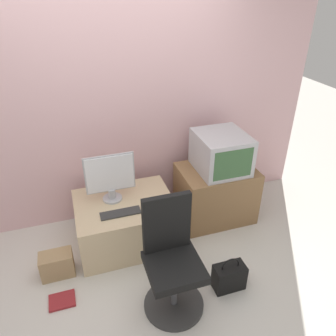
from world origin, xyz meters
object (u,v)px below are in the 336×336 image
Objects in this scene: book at (62,301)px; cardboard_box_lower at (57,264)px; crt_tv at (221,152)px; keyboard at (121,213)px; main_monitor at (110,177)px; office_chair at (172,264)px; handbag at (229,277)px; mouse at (147,209)px.

cardboard_box_lower is at bearing 92.60° from book.
book is at bearing -158.85° from crt_tv.
keyboard is at bearing -167.08° from crt_tv.
office_chair is at bearing -72.04° from main_monitor.
main_monitor is 1.40m from handbag.
keyboard reaches higher than cardboard_box_lower.
crt_tv is 1.32m from office_chair.
office_chair is (0.02, -0.65, -0.07)m from mouse.
keyboard is 1.29× the size of cardboard_box_lower.
crt_tv is at bearing 70.94° from handbag.
keyboard is at bearing -83.01° from main_monitor.
crt_tv is 1.23m from handbag.
cardboard_box_lower is (-0.90, 0.59, -0.30)m from office_chair.
keyboard is at bearing 111.78° from office_chair.
handbag is at bearing -23.46° from cardboard_box_lower.
mouse is at bearing -45.16° from main_monitor.
cardboard_box_lower is 0.34m from book.
office_chair reaches higher than cardboard_box_lower.
main_monitor reaches higher than mouse.
keyboard is at bearing 174.21° from mouse.
main_monitor reaches higher than cardboard_box_lower.
mouse reaches higher than keyboard.
office_chair is at bearing 176.98° from handbag.
mouse is 0.95m from handbag.
book is (-0.88, 0.27, -0.41)m from office_chair.
handbag reaches higher than book.
crt_tv is 2.55× the size of book.
crt_tv is (1.12, 0.26, 0.33)m from keyboard.
main_monitor is 0.36m from keyboard.
book is (-1.40, 0.29, -0.11)m from handbag.
keyboard reaches higher than handbag.
office_chair reaches higher than book.
main_monitor is 0.92m from cardboard_box_lower.
office_chair is 1.12m from cardboard_box_lower.
main_monitor is at bearing 30.25° from cardboard_box_lower.
keyboard is 1.12m from handbag.
main_monitor reaches higher than keyboard.
book is at bearing -145.95° from keyboard.
office_chair is 4.59× the size of book.
main_monitor reaches higher than handbag.
keyboard is 0.88m from book.
cardboard_box_lower is at bearing 146.84° from office_chair.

